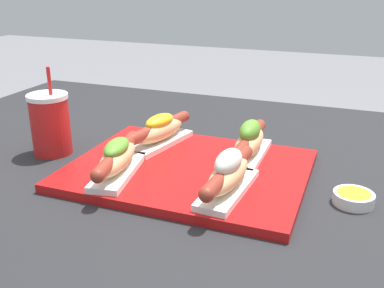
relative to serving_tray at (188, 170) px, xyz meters
name	(u,v)px	position (x,y,z in m)	size (l,w,h in m)	color
serving_tray	(188,170)	(0.00, 0.00, 0.00)	(0.47, 0.36, 0.02)	#B71414
hot_dog_0	(117,158)	(-0.11, -0.09, 0.04)	(0.09, 0.22, 0.07)	white
hot_dog_1	(228,174)	(0.11, -0.08, 0.04)	(0.07, 0.22, 0.08)	white
hot_dog_2	(160,130)	(-0.10, 0.09, 0.04)	(0.10, 0.22, 0.07)	white
hot_dog_3	(249,141)	(0.10, 0.09, 0.04)	(0.06, 0.22, 0.08)	white
sauce_bowl	(353,198)	(0.32, -0.01, 0.00)	(0.07, 0.07, 0.02)	silver
drink_cup	(50,124)	(-0.33, 0.00, 0.06)	(0.09, 0.09, 0.20)	red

